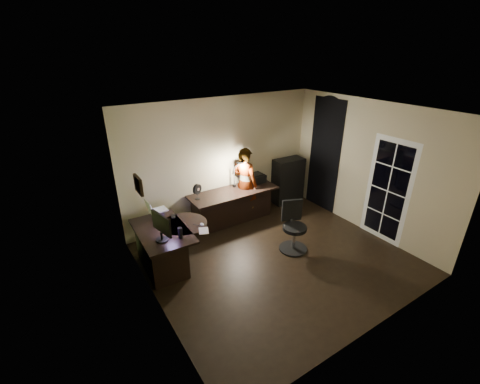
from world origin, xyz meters
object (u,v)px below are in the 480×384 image
office_chair (295,228)px  desk_right (234,206)px  cabinet (288,181)px  desk_left (164,249)px  person (245,184)px  monitor (161,231)px

office_chair → desk_right: bearing=126.7°
desk_right → cabinet: 1.69m
desk_left → person: person is taller
cabinet → person: person is taller
monitor → office_chair: monitor is taller
desk_left → desk_right: desk_left is taller
desk_right → person: 0.56m
desk_left → cabinet: bearing=15.5°
desk_left → desk_right: (1.88, 0.73, -0.01)m
desk_right → monitor: size_ratio=3.91×
desk_right → office_chair: bearing=-75.4°
desk_left → office_chair: bearing=-18.3°
desk_left → person: (2.21, 0.78, 0.45)m
desk_left → person: size_ratio=0.80×
person → monitor: bearing=90.9°
desk_right → monitor: 2.32m
desk_left → desk_right: size_ratio=0.67×
desk_right → cabinet: size_ratio=1.76×
cabinet → desk_left: bearing=-163.2°
office_chair → person: person is taller
monitor → person: person is taller
desk_right → person: person is taller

